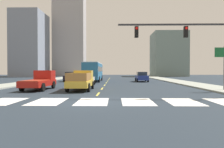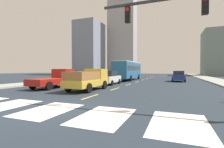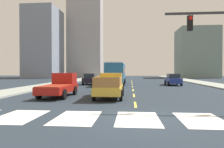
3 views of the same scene
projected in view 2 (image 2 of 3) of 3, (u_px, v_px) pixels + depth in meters
name	position (u px, v px, depth m)	size (l,w,h in m)	color
ground_plane	(49.00, 110.00, 7.53)	(160.00, 160.00, 0.00)	#242D37
sidewalk_left	(68.00, 80.00, 28.67)	(3.66, 110.00, 0.15)	#959C91
crosswalk_stripe_2	(7.00, 105.00, 8.53)	(1.94, 3.07, 0.01)	silver
crosswalk_stripe_3	(49.00, 110.00, 7.53)	(1.94, 3.07, 0.01)	silver
crosswalk_stripe_4	(104.00, 116.00, 6.53)	(1.94, 3.07, 0.01)	silver
crosswalk_stripe_5	(179.00, 124.00, 5.53)	(1.94, 3.07, 0.01)	silver
lane_dash_0	(91.00, 97.00, 11.27)	(0.16, 2.40, 0.01)	gold
lane_dash_1	(115.00, 89.00, 15.93)	(0.16, 2.40, 0.01)	gold
lane_dash_2	(129.00, 85.00, 20.60)	(0.16, 2.40, 0.01)	gold
lane_dash_3	(137.00, 82.00, 25.27)	(0.16, 2.40, 0.01)	gold
lane_dash_4	(143.00, 80.00, 29.93)	(0.16, 2.40, 0.01)	gold
lane_dash_5	(147.00, 79.00, 34.60)	(0.16, 2.40, 0.01)	gold
lane_dash_6	(150.00, 78.00, 39.26)	(0.16, 2.40, 0.01)	gold
lane_dash_7	(153.00, 77.00, 43.93)	(0.16, 2.40, 0.01)	gold
pickup_stakebed	(90.00, 80.00, 15.26)	(2.18, 5.20, 1.96)	gold
pickup_dark	(56.00, 79.00, 17.12)	(2.18, 5.20, 1.96)	#A51913
city_bus	(128.00, 69.00, 29.65)	(2.72, 10.80, 3.32)	#23608E
sedan_near_left	(178.00, 76.00, 26.20)	(2.02, 4.40, 1.72)	navy
sedan_mid	(109.00, 78.00, 20.79)	(2.02, 4.40, 1.72)	silver
sedan_far	(108.00, 75.00, 31.31)	(2.02, 4.40, 1.72)	black
tower_tall_centre	(122.00, 25.00, 69.11)	(11.19, 7.03, 42.20)	#9E9A9D
block_mid_left	(222.00, 53.00, 53.07)	(10.95, 10.75, 14.92)	gray
block_mid_right	(89.00, 49.00, 63.96)	(9.06, 10.66, 20.49)	gray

